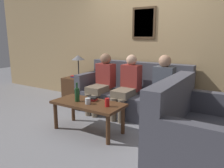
% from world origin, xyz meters
% --- Properties ---
extents(ground_plane, '(16.00, 16.00, 0.00)m').
position_xyz_m(ground_plane, '(0.00, 0.00, 0.00)').
color(ground_plane, gray).
extents(wall_back, '(9.00, 0.08, 2.60)m').
position_xyz_m(wall_back, '(0.00, 0.97, 1.30)').
color(wall_back, tan).
rests_on(wall_back, ground_plane).
extents(couch_main, '(2.08, 0.86, 0.96)m').
position_xyz_m(couch_main, '(0.00, 0.53, 0.32)').
color(couch_main, '#4C4C56').
rests_on(couch_main, ground_plane).
extents(couch_side, '(0.86, 1.39, 0.96)m').
position_xyz_m(couch_side, '(1.36, -0.62, 0.33)').
color(couch_side, '#4C4C56').
rests_on(couch_side, ground_plane).
extents(coffee_table, '(1.12, 0.53, 0.46)m').
position_xyz_m(coffee_table, '(-0.19, -0.61, 0.40)').
color(coffee_table, '#4C2D19').
rests_on(coffee_table, ground_plane).
extents(side_table_with_lamp, '(0.49, 0.49, 1.05)m').
position_xyz_m(side_table_with_lamp, '(-1.37, 0.49, 0.32)').
color(side_table_with_lamp, '#4C2D19').
rests_on(side_table_with_lamp, ground_plane).
extents(wine_bottle, '(0.07, 0.07, 0.29)m').
position_xyz_m(wine_bottle, '(-0.37, -0.65, 0.57)').
color(wine_bottle, '#19421E').
rests_on(wine_bottle, coffee_table).
extents(drinking_glass, '(0.08, 0.08, 0.09)m').
position_xyz_m(drinking_glass, '(-0.14, -0.67, 0.51)').
color(drinking_glass, silver).
rests_on(drinking_glass, coffee_table).
extents(book_stack, '(0.16, 0.14, 0.05)m').
position_xyz_m(book_stack, '(-0.21, -0.48, 0.49)').
color(book_stack, red).
rests_on(book_stack, coffee_table).
extents(soda_can, '(0.07, 0.07, 0.12)m').
position_xyz_m(soda_can, '(0.17, -0.62, 0.52)').
color(soda_can, red).
rests_on(soda_can, coffee_table).
extents(person_left, '(0.34, 0.65, 1.13)m').
position_xyz_m(person_left, '(-0.55, 0.29, 0.61)').
color(person_left, '#756651').
rests_on(person_left, ground_plane).
extents(person_middle, '(0.34, 0.66, 1.12)m').
position_xyz_m(person_middle, '(-0.00, 0.30, 0.60)').
color(person_middle, '#756651').
rests_on(person_middle, ground_plane).
extents(person_right, '(0.34, 0.65, 1.14)m').
position_xyz_m(person_right, '(0.61, 0.35, 0.61)').
color(person_right, '#2D334C').
rests_on(person_right, ground_plane).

